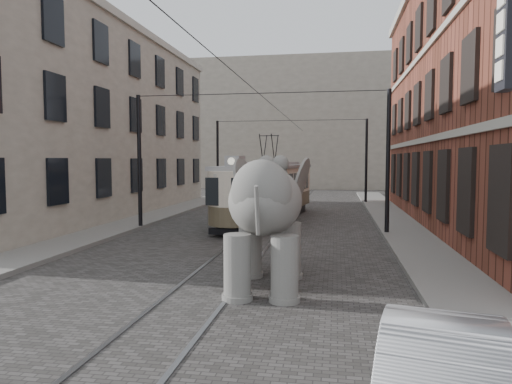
# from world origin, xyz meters

# --- Properties ---
(ground) EXTENTS (120.00, 120.00, 0.00)m
(ground) POSITION_xyz_m (0.00, 0.00, 0.00)
(ground) COLOR #474341
(tram_rails) EXTENTS (1.54, 80.00, 0.02)m
(tram_rails) POSITION_xyz_m (0.00, 0.00, 0.01)
(tram_rails) COLOR slate
(tram_rails) RESTS_ON ground
(sidewalk_right) EXTENTS (2.00, 60.00, 0.15)m
(sidewalk_right) POSITION_xyz_m (6.00, 0.00, 0.07)
(sidewalk_right) COLOR slate
(sidewalk_right) RESTS_ON ground
(sidewalk_left) EXTENTS (2.00, 60.00, 0.15)m
(sidewalk_left) POSITION_xyz_m (-6.50, 0.00, 0.07)
(sidewalk_left) COLOR slate
(sidewalk_left) RESTS_ON ground
(stucco_building) EXTENTS (7.00, 24.00, 10.00)m
(stucco_building) POSITION_xyz_m (-11.00, 10.00, 5.00)
(stucco_building) COLOR gray
(stucco_building) RESTS_ON ground
(distant_block) EXTENTS (28.00, 10.00, 14.00)m
(distant_block) POSITION_xyz_m (0.00, 40.00, 7.00)
(distant_block) COLOR gray
(distant_block) RESTS_ON ground
(catenary) EXTENTS (11.00, 30.20, 6.00)m
(catenary) POSITION_xyz_m (-0.20, 5.00, 3.00)
(catenary) COLOR black
(catenary) RESTS_ON ground
(tram) EXTENTS (3.83, 11.27, 4.39)m
(tram) POSITION_xyz_m (-0.28, 9.79, 2.19)
(tram) COLOR beige
(tram) RESTS_ON ground
(elephant) EXTENTS (3.21, 5.51, 3.30)m
(elephant) POSITION_xyz_m (1.44, -2.64, 1.65)
(elephant) COLOR slate
(elephant) RESTS_ON ground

